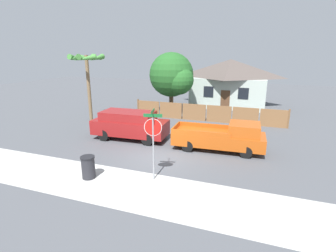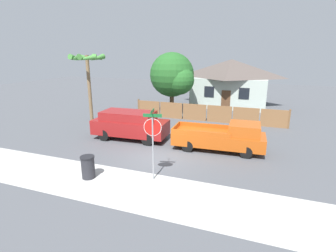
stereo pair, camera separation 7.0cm
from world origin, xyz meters
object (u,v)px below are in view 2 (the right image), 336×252
at_px(orange_pickup, 223,137).
at_px(trash_bin, 88,167).
at_px(stop_sign, 153,133).
at_px(house, 230,82).
at_px(red_suv, 130,124).
at_px(palm_tree, 87,64).
at_px(oak_tree, 173,76).

distance_m(orange_pickup, trash_bin, 7.78).
height_order(stop_sign, trash_bin, stop_sign).
relative_size(house, red_suv, 1.62).
bearing_deg(red_suv, palm_tree, 146.00).
height_order(palm_tree, orange_pickup, palm_tree).
relative_size(orange_pickup, trash_bin, 5.08).
xyz_separation_m(house, oak_tree, (-4.44, -5.96, 0.98)).
bearing_deg(trash_bin, house, 79.55).
bearing_deg(red_suv, house, 68.87).
bearing_deg(stop_sign, house, 74.84).
relative_size(house, palm_tree, 1.49).
bearing_deg(house, trash_bin, -100.45).
distance_m(oak_tree, palm_tree, 7.64).
bearing_deg(orange_pickup, palm_tree, 161.14).
distance_m(red_suv, stop_sign, 6.22).
distance_m(red_suv, orange_pickup, 6.14).
bearing_deg(trash_bin, oak_tree, 93.10).
distance_m(oak_tree, stop_sign, 13.64).
xyz_separation_m(house, orange_pickup, (1.55, -14.23, -1.73)).
bearing_deg(oak_tree, trash_bin, -86.90).
bearing_deg(trash_bin, palm_tree, 125.41).
bearing_deg(house, palm_tree, -132.54).
height_order(oak_tree, palm_tree, oak_tree).
bearing_deg(stop_sign, oak_tree, 92.79).
height_order(red_suv, orange_pickup, red_suv).
relative_size(palm_tree, red_suv, 1.09).
distance_m(palm_tree, red_suv, 7.38).
distance_m(palm_tree, trash_bin, 11.81).
xyz_separation_m(house, palm_tree, (-10.08, -10.98, 2.18)).
bearing_deg(orange_pickup, stop_sign, -119.40).
relative_size(orange_pickup, stop_sign, 1.66).
bearing_deg(stop_sign, palm_tree, 126.26).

